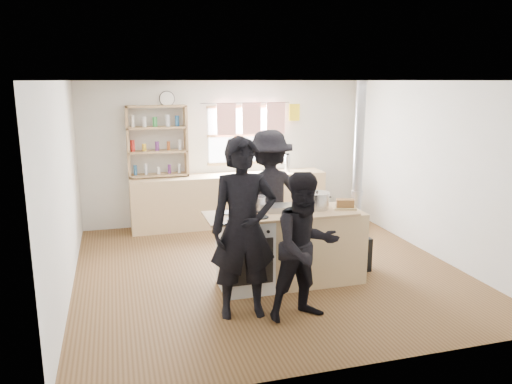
{
  "coord_description": "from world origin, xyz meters",
  "views": [
    {
      "loc": [
        -1.9,
        -6.11,
        2.5
      ],
      "look_at": [
        -0.18,
        -0.1,
        1.1
      ],
      "focal_mm": 35.0,
      "sensor_mm": 36.0,
      "label": 1
    }
  ],
  "objects_px": {
    "flue_heater": "(356,222)",
    "stockpot_stove": "(256,203)",
    "person_near_right": "(305,247)",
    "bread_board": "(345,205)",
    "skillet_greens": "(245,218)",
    "person_far": "(269,196)",
    "roast_tray": "(282,208)",
    "person_near_left": "(244,229)",
    "cooking_island": "(291,248)",
    "thermos": "(287,163)",
    "stockpot_counter": "(317,201)"
  },
  "relations": [
    {
      "from": "flue_heater",
      "to": "stockpot_stove",
      "type": "bearing_deg",
      "value": -179.48
    },
    {
      "from": "flue_heater",
      "to": "person_near_right",
      "type": "bearing_deg",
      "value": -135.57
    },
    {
      "from": "bread_board",
      "to": "flue_heater",
      "type": "height_order",
      "value": "flue_heater"
    },
    {
      "from": "skillet_greens",
      "to": "flue_heater",
      "type": "height_order",
      "value": "flue_heater"
    },
    {
      "from": "stockpot_stove",
      "to": "person_far",
      "type": "bearing_deg",
      "value": 60.91
    },
    {
      "from": "roast_tray",
      "to": "person_near_left",
      "type": "bearing_deg",
      "value": -132.2
    },
    {
      "from": "stockpot_stove",
      "to": "skillet_greens",
      "type": "bearing_deg",
      "value": -120.8
    },
    {
      "from": "bread_board",
      "to": "person_near_left",
      "type": "bearing_deg",
      "value": -156.78
    },
    {
      "from": "cooking_island",
      "to": "stockpot_stove",
      "type": "bearing_deg",
      "value": 151.65
    },
    {
      "from": "person_near_left",
      "to": "thermos",
      "type": "bearing_deg",
      "value": 68.55
    },
    {
      "from": "bread_board",
      "to": "person_near_left",
      "type": "xyz_separation_m",
      "value": [
        -1.48,
        -0.63,
        -0.01
      ]
    },
    {
      "from": "stockpot_stove",
      "to": "roast_tray",
      "type": "bearing_deg",
      "value": -25.22
    },
    {
      "from": "roast_tray",
      "to": "stockpot_counter",
      "type": "distance_m",
      "value": 0.46
    },
    {
      "from": "roast_tray",
      "to": "stockpot_counter",
      "type": "xyz_separation_m",
      "value": [
        0.46,
        -0.02,
        0.07
      ]
    },
    {
      "from": "thermos",
      "to": "flue_heater",
      "type": "relative_size",
      "value": 0.12
    },
    {
      "from": "cooking_island",
      "to": "person_near_left",
      "type": "bearing_deg",
      "value": -139.21
    },
    {
      "from": "thermos",
      "to": "roast_tray",
      "type": "height_order",
      "value": "thermos"
    },
    {
      "from": "person_near_right",
      "to": "person_far",
      "type": "distance_m",
      "value": 1.86
    },
    {
      "from": "person_near_left",
      "to": "person_far",
      "type": "distance_m",
      "value": 1.77
    },
    {
      "from": "cooking_island",
      "to": "person_far",
      "type": "relative_size",
      "value": 1.07
    },
    {
      "from": "cooking_island",
      "to": "flue_heater",
      "type": "xyz_separation_m",
      "value": [
        1.0,
        0.22,
        0.19
      ]
    },
    {
      "from": "thermos",
      "to": "person_far",
      "type": "bearing_deg",
      "value": -116.48
    },
    {
      "from": "thermos",
      "to": "flue_heater",
      "type": "bearing_deg",
      "value": -88.31
    },
    {
      "from": "flue_heater",
      "to": "person_near_right",
      "type": "height_order",
      "value": "flue_heater"
    },
    {
      "from": "stockpot_counter",
      "to": "flue_heater",
      "type": "xyz_separation_m",
      "value": [
        0.64,
        0.17,
        -0.38
      ]
    },
    {
      "from": "person_far",
      "to": "cooking_island",
      "type": "bearing_deg",
      "value": 86.68
    },
    {
      "from": "roast_tray",
      "to": "person_near_right",
      "type": "xyz_separation_m",
      "value": [
        -0.08,
        -1.0,
        -0.17
      ]
    },
    {
      "from": "skillet_greens",
      "to": "person_near_right",
      "type": "distance_m",
      "value": 0.87
    },
    {
      "from": "stockpot_stove",
      "to": "flue_heater",
      "type": "relative_size",
      "value": 0.1
    },
    {
      "from": "bread_board",
      "to": "flue_heater",
      "type": "relative_size",
      "value": 0.13
    },
    {
      "from": "thermos",
      "to": "person_near_left",
      "type": "height_order",
      "value": "person_near_left"
    },
    {
      "from": "cooking_island",
      "to": "stockpot_stove",
      "type": "xyz_separation_m",
      "value": [
        -0.39,
        0.21,
        0.55
      ]
    },
    {
      "from": "person_far",
      "to": "person_near_left",
      "type": "bearing_deg",
      "value": 60.4
    },
    {
      "from": "person_near_left",
      "to": "skillet_greens",
      "type": "bearing_deg",
      "value": 78.81
    },
    {
      "from": "cooking_island",
      "to": "bread_board",
      "type": "distance_m",
      "value": 0.87
    },
    {
      "from": "flue_heater",
      "to": "cooking_island",
      "type": "bearing_deg",
      "value": -167.27
    },
    {
      "from": "skillet_greens",
      "to": "person_near_right",
      "type": "bearing_deg",
      "value": -56.38
    },
    {
      "from": "roast_tray",
      "to": "bread_board",
      "type": "bearing_deg",
      "value": -8.3
    },
    {
      "from": "roast_tray",
      "to": "flue_heater",
      "type": "height_order",
      "value": "flue_heater"
    },
    {
      "from": "thermos",
      "to": "stockpot_counter",
      "type": "distance_m",
      "value": 2.77
    },
    {
      "from": "thermos",
      "to": "cooking_island",
      "type": "distance_m",
      "value": 2.98
    },
    {
      "from": "flue_heater",
      "to": "stockpot_counter",
      "type": "bearing_deg",
      "value": -165.08
    },
    {
      "from": "flue_heater",
      "to": "person_far",
      "type": "distance_m",
      "value": 1.24
    },
    {
      "from": "flue_heater",
      "to": "person_near_left",
      "type": "xyz_separation_m",
      "value": [
        -1.78,
        -0.9,
        0.31
      ]
    },
    {
      "from": "skillet_greens",
      "to": "flue_heater",
      "type": "distance_m",
      "value": 1.73
    },
    {
      "from": "roast_tray",
      "to": "stockpot_counter",
      "type": "height_order",
      "value": "stockpot_counter"
    },
    {
      "from": "cooking_island",
      "to": "person_near_right",
      "type": "height_order",
      "value": "person_near_right"
    },
    {
      "from": "skillet_greens",
      "to": "person_far",
      "type": "relative_size",
      "value": 0.26
    },
    {
      "from": "thermos",
      "to": "person_far",
      "type": "xyz_separation_m",
      "value": [
        -0.92,
        -1.85,
        -0.13
      ]
    },
    {
      "from": "cooking_island",
      "to": "bread_board",
      "type": "bearing_deg",
      "value": -3.39
    }
  ]
}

